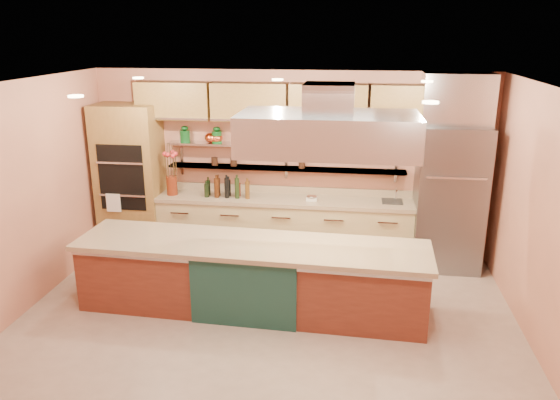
# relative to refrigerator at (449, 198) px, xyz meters

# --- Properties ---
(floor) EXTENTS (6.00, 5.00, 0.02)m
(floor) POSITION_rel_refrigerator_xyz_m (-2.35, -2.14, -1.06)
(floor) COLOR tan
(floor) RESTS_ON ground
(ceiling) EXTENTS (6.00, 5.00, 0.02)m
(ceiling) POSITION_rel_refrigerator_xyz_m (-2.35, -2.14, 1.75)
(ceiling) COLOR black
(ceiling) RESTS_ON wall_back
(wall_back) EXTENTS (6.00, 0.04, 2.80)m
(wall_back) POSITION_rel_refrigerator_xyz_m (-2.35, 0.36, 0.35)
(wall_back) COLOR tan
(wall_back) RESTS_ON floor
(wall_front) EXTENTS (6.00, 0.04, 2.80)m
(wall_front) POSITION_rel_refrigerator_xyz_m (-2.35, -4.64, 0.35)
(wall_front) COLOR tan
(wall_front) RESTS_ON floor
(wall_left) EXTENTS (0.04, 5.00, 2.80)m
(wall_left) POSITION_rel_refrigerator_xyz_m (-5.35, -2.14, 0.35)
(wall_left) COLOR tan
(wall_left) RESTS_ON floor
(wall_right) EXTENTS (0.04, 5.00, 2.80)m
(wall_right) POSITION_rel_refrigerator_xyz_m (0.65, -2.14, 0.35)
(wall_right) COLOR tan
(wall_right) RESTS_ON floor
(oven_stack) EXTENTS (0.95, 0.64, 2.30)m
(oven_stack) POSITION_rel_refrigerator_xyz_m (-4.80, 0.04, 0.10)
(oven_stack) COLOR olive
(oven_stack) RESTS_ON floor
(refrigerator) EXTENTS (0.95, 0.72, 2.10)m
(refrigerator) POSITION_rel_refrigerator_xyz_m (0.00, 0.00, 0.00)
(refrigerator) COLOR slate
(refrigerator) RESTS_ON floor
(back_counter) EXTENTS (3.84, 0.64, 0.93)m
(back_counter) POSITION_rel_refrigerator_xyz_m (-2.40, 0.06, -0.58)
(back_counter) COLOR tan
(back_counter) RESTS_ON floor
(wall_shelf_lower) EXTENTS (3.60, 0.26, 0.03)m
(wall_shelf_lower) POSITION_rel_refrigerator_xyz_m (-2.40, 0.23, 0.30)
(wall_shelf_lower) COLOR silver
(wall_shelf_lower) RESTS_ON wall_back
(wall_shelf_upper) EXTENTS (3.60, 0.26, 0.03)m
(wall_shelf_upper) POSITION_rel_refrigerator_xyz_m (-2.40, 0.23, 0.65)
(wall_shelf_upper) COLOR silver
(wall_shelf_upper) RESTS_ON wall_back
(upper_cabinets) EXTENTS (4.60, 0.36, 0.55)m
(upper_cabinets) POSITION_rel_refrigerator_xyz_m (-2.35, 0.18, 1.30)
(upper_cabinets) COLOR olive
(upper_cabinets) RESTS_ON wall_back
(range_hood) EXTENTS (2.00, 1.00, 0.45)m
(range_hood) POSITION_rel_refrigerator_xyz_m (-1.67, -1.67, 1.20)
(range_hood) COLOR silver
(range_hood) RESTS_ON ceiling
(ceiling_downlights) EXTENTS (4.00, 2.80, 0.02)m
(ceiling_downlights) POSITION_rel_refrigerator_xyz_m (-2.35, -1.94, 1.72)
(ceiling_downlights) COLOR #FFE5A5
(ceiling_downlights) RESTS_ON ceiling
(island) EXTENTS (4.25, 1.08, 0.88)m
(island) POSITION_rel_refrigerator_xyz_m (-2.57, -1.67, -0.61)
(island) COLOR brown
(island) RESTS_ON floor
(flower_vase) EXTENTS (0.18, 0.18, 0.29)m
(flower_vase) POSITION_rel_refrigerator_xyz_m (-4.13, 0.01, 0.03)
(flower_vase) COLOR maroon
(flower_vase) RESTS_ON back_counter
(oil_bottle_cluster) EXTENTS (0.76, 0.25, 0.24)m
(oil_bottle_cluster) POSITION_rel_refrigerator_xyz_m (-3.25, 0.01, 0.00)
(oil_bottle_cluster) COLOR black
(oil_bottle_cluster) RESTS_ON back_counter
(kitchen_scale) EXTENTS (0.19, 0.16, 0.09)m
(kitchen_scale) POSITION_rel_refrigerator_xyz_m (-1.98, 0.01, -0.08)
(kitchen_scale) COLOR silver
(kitchen_scale) RESTS_ON back_counter
(bar_faucet) EXTENTS (0.03, 0.03, 0.21)m
(bar_faucet) POSITION_rel_refrigerator_xyz_m (-0.74, 0.11, -0.02)
(bar_faucet) COLOR white
(bar_faucet) RESTS_ON back_counter
(copper_kettle) EXTENTS (0.23, 0.23, 0.15)m
(copper_kettle) POSITION_rel_refrigerator_xyz_m (-3.55, 0.23, 0.74)
(copper_kettle) COLOR #D85A32
(copper_kettle) RESTS_ON wall_shelf_upper
(green_canister) EXTENTS (0.19, 0.19, 0.19)m
(green_canister) POSITION_rel_refrigerator_xyz_m (-2.80, 0.23, 0.76)
(green_canister) COLOR #0E4116
(green_canister) RESTS_ON wall_shelf_upper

